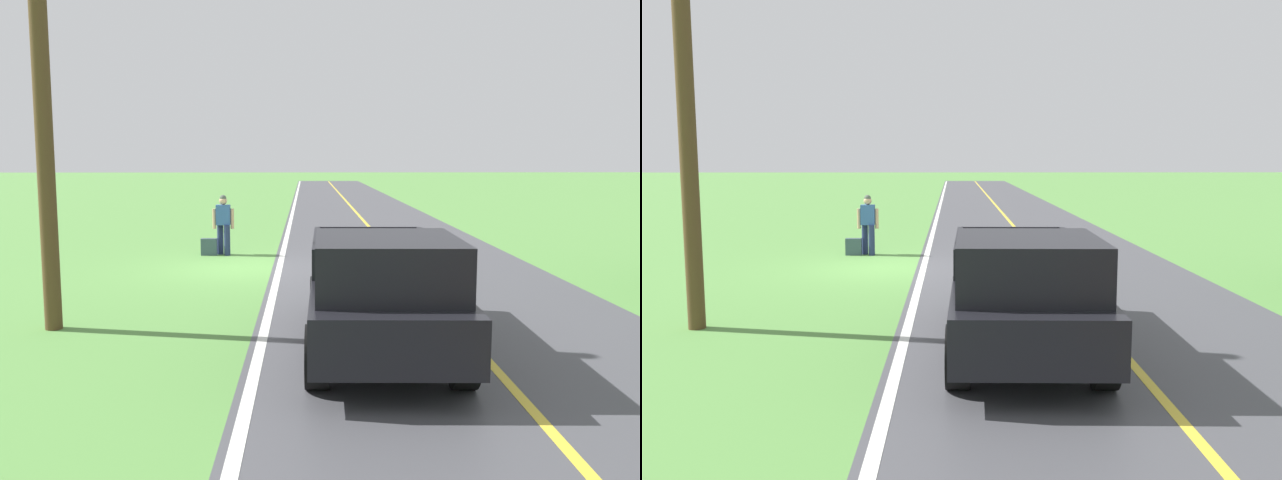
{
  "view_description": "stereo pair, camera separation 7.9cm",
  "coord_description": "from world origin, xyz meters",
  "views": [
    {
      "loc": [
        -1.55,
        16.92,
        2.86
      ],
      "look_at": [
        -1.76,
        6.92,
        1.59
      ],
      "focal_mm": 37.28,
      "sensor_mm": 36.0,
      "label": 1
    },
    {
      "loc": [
        -1.63,
        16.92,
        2.86
      ],
      "look_at": [
        -1.76,
        6.92,
        1.59
      ],
      "focal_mm": 37.28,
      "sensor_mm": 36.0,
      "label": 2
    }
  ],
  "objects": [
    {
      "name": "pickup_truck_passing",
      "position": [
        -2.62,
        7.57,
        0.97
      ],
      "size": [
        2.21,
        5.45,
        1.82
      ],
      "color": "black",
      "rests_on": "ground"
    },
    {
      "name": "lane_centre_line",
      "position": [
        -4.11,
        0.0,
        0.01
      ],
      "size": [
        0.14,
        117.6,
        0.0
      ],
      "primitive_type": "cube",
      "color": "gold",
      "rests_on": "ground"
    },
    {
      "name": "hitchhiker_walking",
      "position": [
        0.85,
        -2.31,
        0.98
      ],
      "size": [
        0.62,
        0.51,
        1.75
      ],
      "color": "navy",
      "rests_on": "ground"
    },
    {
      "name": "suitcase_carried",
      "position": [
        1.27,
        -2.22,
        0.24
      ],
      "size": [
        0.46,
        0.21,
        0.49
      ],
      "primitive_type": "cube",
      "rotation": [
        0.0,
        0.0,
        1.59
      ],
      "color": "#384C56",
      "rests_on": "ground"
    },
    {
      "name": "ground_plane",
      "position": [
        0.0,
        0.0,
        0.0
      ],
      "size": [
        200.0,
        200.0,
        0.0
      ],
      "primitive_type": "plane",
      "color": "#568E42"
    },
    {
      "name": "utility_pole_roadside",
      "position": [
        2.66,
        6.03,
        3.96
      ],
      "size": [
        0.28,
        0.28,
        7.93
      ],
      "primitive_type": "cylinder",
      "color": "brown",
      "rests_on": "ground"
    },
    {
      "name": "lane_edge_line",
      "position": [
        -0.86,
        0.0,
        0.01
      ],
      "size": [
        0.16,
        117.6,
        0.0
      ],
      "primitive_type": "cube",
      "color": "silver",
      "rests_on": "ground"
    },
    {
      "name": "road_surface",
      "position": [
        -4.11,
        0.0,
        0.0
      ],
      "size": [
        6.86,
        120.0,
        0.0
      ],
      "primitive_type": "cube",
      "color": "#47474C",
      "rests_on": "ground"
    }
  ]
}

